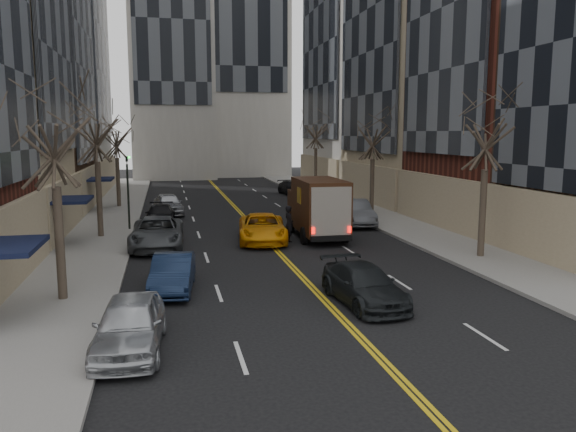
% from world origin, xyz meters
% --- Properties ---
extents(ground, '(160.00, 160.00, 0.00)m').
position_xyz_m(ground, '(0.00, 0.00, 0.00)').
color(ground, black).
rests_on(ground, ground).
extents(sidewalk_left, '(4.00, 66.00, 0.15)m').
position_xyz_m(sidewalk_left, '(-9.00, 27.00, 0.07)').
color(sidewalk_left, slate).
rests_on(sidewalk_left, ground).
extents(sidewalk_right, '(4.00, 66.00, 0.15)m').
position_xyz_m(sidewalk_right, '(9.00, 27.00, 0.07)').
color(sidewalk_right, slate).
rests_on(sidewalk_right, ground).
extents(streetwall_right, '(12.26, 49.00, 34.00)m').
position_xyz_m(streetwall_right, '(16.38, 32.20, 15.09)').
color(streetwall_right, '#4C301E').
rests_on(streetwall_right, ground).
extents(tree_lf_near, '(3.20, 3.20, 8.41)m').
position_xyz_m(tree_lf_near, '(-8.80, 8.00, 6.24)').
color(tree_lf_near, '#382D23').
rests_on(tree_lf_near, sidewalk_left).
extents(tree_lf_mid, '(3.20, 3.20, 8.91)m').
position_xyz_m(tree_lf_mid, '(-8.80, 20.00, 6.60)').
color(tree_lf_mid, '#382D23').
rests_on(tree_lf_mid, sidewalk_left).
extents(tree_lf_far, '(3.20, 3.20, 8.12)m').
position_xyz_m(tree_lf_far, '(-8.80, 33.00, 6.02)').
color(tree_lf_far, '#382D23').
rests_on(tree_lf_far, sidewalk_left).
extents(tree_rt_near, '(3.20, 3.20, 8.71)m').
position_xyz_m(tree_rt_near, '(8.80, 11.00, 6.45)').
color(tree_rt_near, '#382D23').
rests_on(tree_rt_near, sidewalk_right).
extents(tree_rt_mid, '(3.20, 3.20, 8.32)m').
position_xyz_m(tree_rt_mid, '(8.80, 25.00, 6.17)').
color(tree_rt_mid, '#382D23').
rests_on(tree_rt_mid, sidewalk_right).
extents(tree_rt_far, '(3.20, 3.20, 9.11)m').
position_xyz_m(tree_rt_far, '(8.80, 40.00, 6.74)').
color(tree_rt_far, '#382D23').
rests_on(tree_rt_far, sidewalk_right).
extents(traffic_signal, '(0.29, 0.26, 4.70)m').
position_xyz_m(traffic_signal, '(-7.39, 22.00, 2.82)').
color(traffic_signal, black).
rests_on(traffic_signal, sidewalk_left).
extents(ups_truck, '(2.58, 6.05, 3.28)m').
position_xyz_m(ups_truck, '(2.84, 17.61, 1.65)').
color(ups_truck, black).
rests_on(ups_truck, ground).
extents(observer_sedan, '(2.18, 4.61, 1.30)m').
position_xyz_m(observer_sedan, '(1.20, 5.70, 0.65)').
color(observer_sedan, black).
rests_on(observer_sedan, ground).
extents(taxi, '(3.09, 5.56, 1.47)m').
position_xyz_m(taxi, '(-0.30, 17.19, 0.74)').
color(taxi, orange).
rests_on(taxi, ground).
extents(pedestrian, '(0.59, 0.78, 1.93)m').
position_xyz_m(pedestrian, '(1.09, 16.94, 0.96)').
color(pedestrian, black).
rests_on(pedestrian, ground).
extents(parked_lf_a, '(1.99, 4.39, 1.46)m').
position_xyz_m(parked_lf_a, '(-6.30, 3.04, 0.73)').
color(parked_lf_a, '#B4B8BD').
rests_on(parked_lf_a, ground).
extents(parked_lf_b, '(1.84, 4.19, 1.34)m').
position_xyz_m(parked_lf_b, '(-5.10, 8.62, 0.67)').
color(parked_lf_b, '#101C35').
rests_on(parked_lf_b, ground).
extents(parked_lf_c, '(2.75, 5.63, 1.54)m').
position_xyz_m(parked_lf_c, '(-5.74, 16.71, 0.77)').
color(parked_lf_c, '#43464A').
rests_on(parked_lf_c, ground).
extents(parked_lf_d, '(1.96, 4.47, 1.28)m').
position_xyz_m(parked_lf_d, '(-5.64, 23.86, 0.64)').
color(parked_lf_d, black).
rests_on(parked_lf_d, ground).
extents(parked_lf_e, '(2.35, 4.62, 1.51)m').
position_xyz_m(parked_lf_e, '(-5.10, 28.59, 0.75)').
color(parked_lf_e, '#A0A2A7').
rests_on(parked_lf_e, ground).
extents(parked_rt_a, '(2.08, 4.94, 1.59)m').
position_xyz_m(parked_rt_a, '(6.30, 21.33, 0.79)').
color(parked_rt_a, '#494C51').
rests_on(parked_rt_a, ground).
extents(parked_rt_b, '(3.26, 6.11, 1.63)m').
position_xyz_m(parked_rt_b, '(6.30, 30.80, 0.82)').
color(parked_rt_b, '#9FA3A7').
rests_on(parked_rt_b, ground).
extents(parked_rt_c, '(2.27, 4.57, 1.28)m').
position_xyz_m(parked_rt_c, '(6.30, 39.15, 0.64)').
color(parked_rt_c, black).
rests_on(parked_rt_c, ground).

